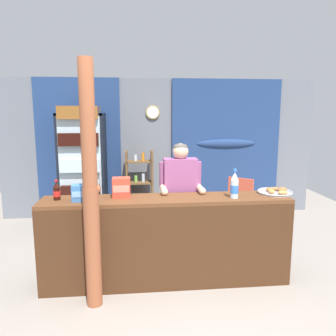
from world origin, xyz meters
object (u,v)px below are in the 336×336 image
at_px(stall_counter, 167,236).
at_px(drink_fridge, 83,162).
at_px(timber_post, 91,193).
at_px(soda_bottle_water, 234,186).
at_px(snack_box_biscuit, 81,193).
at_px(pastry_tray, 275,192).
at_px(plastic_lawn_chair, 243,198).
at_px(shopkeeper, 180,190).
at_px(bottle_shelf_rack, 140,185).
at_px(soda_bottle_cola, 57,191).
at_px(snack_box_crackers, 121,188).

xyz_separation_m(stall_counter, drink_fridge, (-1.20, 2.10, 0.51)).
bearing_deg(timber_post, soda_bottle_water, 11.27).
bearing_deg(soda_bottle_water, drink_fridge, 132.87).
height_order(stall_counter, snack_box_biscuit, snack_box_biscuit).
bearing_deg(pastry_tray, stall_counter, -172.73).
distance_m(timber_post, plastic_lawn_chair, 3.09).
bearing_deg(shopkeeper, bottle_shelf_rack, 104.38).
relative_size(soda_bottle_cola, snack_box_biscuit, 1.19).
xyz_separation_m(stall_counter, soda_bottle_water, (0.73, 0.01, 0.53)).
bearing_deg(timber_post, bottle_shelf_rack, 79.25).
bearing_deg(drink_fridge, timber_post, -79.46).
distance_m(snack_box_crackers, pastry_tray, 1.76).
height_order(timber_post, soda_bottle_water, timber_post).
bearing_deg(timber_post, snack_box_biscuit, 112.51).
bearing_deg(soda_bottle_cola, snack_box_biscuit, -13.61).
height_order(stall_counter, soda_bottle_cola, soda_bottle_cola).
height_order(timber_post, bottle_shelf_rack, timber_post).
xyz_separation_m(drink_fridge, soda_bottle_cola, (0.03, -1.97, -0.02)).
bearing_deg(bottle_shelf_rack, timber_post, -100.75).
height_order(stall_counter, soda_bottle_water, soda_bottle_water).
relative_size(bottle_shelf_rack, soda_bottle_cola, 5.71).
distance_m(timber_post, pastry_tray, 2.08).
distance_m(stall_counter, bottle_shelf_rack, 2.33).
distance_m(shopkeeper, snack_box_crackers, 0.77).
height_order(timber_post, drink_fridge, timber_post).
xyz_separation_m(plastic_lawn_chair, snack_box_crackers, (-1.93, -1.61, 0.60)).
bearing_deg(plastic_lawn_chair, timber_post, -136.87).
xyz_separation_m(stall_counter, snack_box_crackers, (-0.49, 0.17, 0.51)).
distance_m(soda_bottle_water, pastry_tray, 0.57).
relative_size(bottle_shelf_rack, pastry_tray, 3.18).
bearing_deg(snack_box_biscuit, shopkeeper, 20.08).
bearing_deg(pastry_tray, timber_post, -167.62).
xyz_separation_m(timber_post, soda_bottle_cola, (-0.41, 0.41, -0.07)).
distance_m(drink_fridge, soda_bottle_water, 2.85).
xyz_separation_m(shopkeeper, pastry_tray, (1.06, -0.31, 0.03)).
height_order(drink_fridge, pastry_tray, drink_fridge).
relative_size(shopkeeper, snack_box_biscuit, 8.39).
bearing_deg(bottle_shelf_rack, snack_box_crackers, -95.91).
bearing_deg(stall_counter, snack_box_crackers, 161.10).
bearing_deg(soda_bottle_water, timber_post, -168.73).
xyz_separation_m(stall_counter, plastic_lawn_chair, (1.44, 1.78, -0.09)).
height_order(snack_box_crackers, pastry_tray, snack_box_crackers).
bearing_deg(snack_box_biscuit, bottle_shelf_rack, 74.17).
distance_m(drink_fridge, snack_box_crackers, 2.06).
distance_m(plastic_lawn_chair, soda_bottle_water, 2.00).
xyz_separation_m(timber_post, snack_box_biscuit, (-0.14, 0.35, -0.08)).
bearing_deg(timber_post, soda_bottle_cola, 134.91).
bearing_deg(stall_counter, timber_post, -159.55).
distance_m(plastic_lawn_chair, pastry_tray, 1.71).
xyz_separation_m(stall_counter, pastry_tray, (1.27, 0.16, 0.42)).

